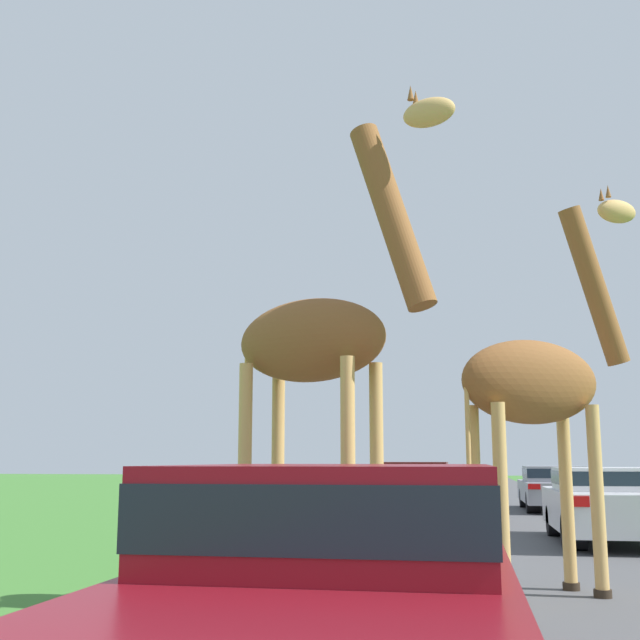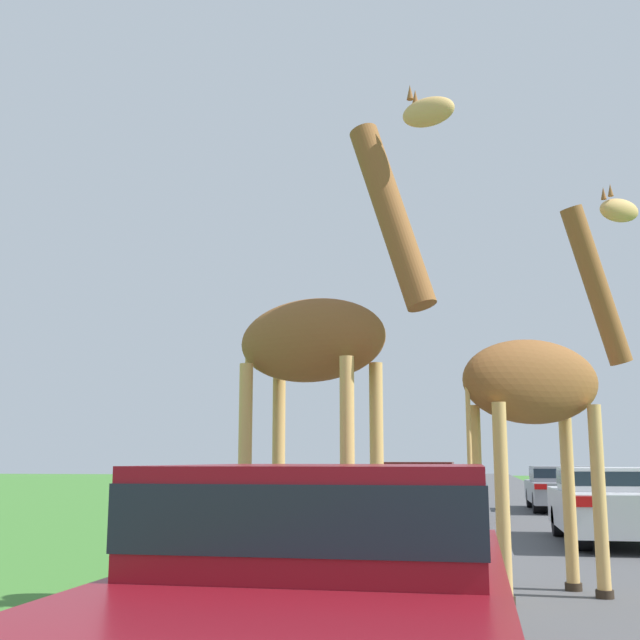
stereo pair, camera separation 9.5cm
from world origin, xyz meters
The scene contains 9 objects.
road centered at (0.00, 30.00, 0.00)m, with size 7.72×120.00×0.00m.
giraffe_near_road centered at (-0.98, 8.96, 2.73)m, with size 2.55×1.32×5.29m.
giraffe_companion centered at (1.33, 10.42, 2.37)m, with size 2.44×1.67×4.90m.
car_lead_maroon centered at (-0.29, 5.51, 0.77)m, with size 1.94×4.63×1.47m.
car_queue_right centered at (2.96, 16.51, 0.73)m, with size 1.91×4.40×1.36m.
car_queue_left centered at (-0.89, 21.19, 0.77)m, with size 1.95×4.22×1.44m.
car_far_ahead centered at (-1.87, 13.50, 0.70)m, with size 1.75×4.42×1.30m.
car_verge_right centered at (3.02, 26.19, 0.70)m, with size 1.85×4.71×1.31m.
car_rear_follower centered at (-3.07, 26.71, 0.68)m, with size 1.90×4.82×1.26m.
Camera 2 is at (0.55, 0.83, 1.50)m, focal length 45.00 mm.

